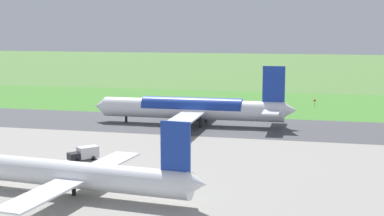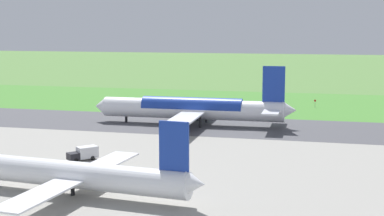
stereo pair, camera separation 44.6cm
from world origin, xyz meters
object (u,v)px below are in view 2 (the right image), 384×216
service_truck_baggage (84,153)px  no_stopping_sign (315,103)px  airliner_main (193,109)px  airliner_parked_mid (74,174)px  traffic_cone_orange (292,108)px

service_truck_baggage → no_stopping_sign: 92.73m
airliner_main → airliner_parked_mid: (3.03, 64.48, -0.95)m
no_stopping_sign → airliner_parked_mid: bearing=72.3°
airliner_parked_mid → traffic_cone_orange: 104.14m
service_truck_baggage → traffic_cone_orange: bearing=-113.4°
service_truck_baggage → no_stopping_sign: service_truck_baggage is taller
airliner_main → service_truck_baggage: bearing=75.3°
service_truck_baggage → traffic_cone_orange: service_truck_baggage is taller
airliner_main → no_stopping_sign: (-30.20, -39.89, -2.81)m
airliner_parked_mid → service_truck_baggage: airliner_parked_mid is taller
service_truck_baggage → traffic_cone_orange: size_ratio=10.58×
no_stopping_sign → traffic_cone_orange: 8.06m
airliner_main → service_truck_baggage: (11.26, 43.06, -2.95)m
airliner_main → service_truck_baggage: size_ratio=9.28×
airliner_parked_mid → traffic_cone_orange: (-26.14, -100.76, -3.13)m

